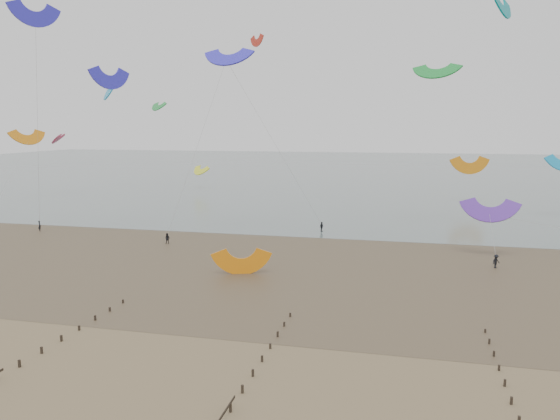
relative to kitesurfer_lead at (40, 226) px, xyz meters
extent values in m
plane|color=brown|center=(48.47, -44.69, -0.94)|extent=(500.00, 500.00, 0.00)
plane|color=#475654|center=(48.47, 155.31, -0.91)|extent=(500.00, 500.00, 0.00)
plane|color=#473A28|center=(48.47, -9.69, -0.92)|extent=(500.00, 500.00, 0.00)
ellipsoid|color=slate|center=(30.47, -22.69, -0.93)|extent=(23.60, 14.36, 0.01)
ellipsoid|color=slate|center=(60.47, -6.69, -0.93)|extent=(33.64, 18.32, 0.01)
ellipsoid|color=slate|center=(8.47, -4.69, -0.93)|extent=(26.95, 14.22, 0.01)
cube|color=black|center=(34.47, -48.48, -0.68)|extent=(0.16, 0.16, 0.62)
cube|color=black|center=(34.47, -45.85, -0.69)|extent=(0.16, 0.16, 0.59)
cube|color=black|center=(34.47, -43.21, -0.71)|extent=(0.16, 0.16, 0.57)
cube|color=black|center=(34.47, -40.58, -0.72)|extent=(0.16, 0.16, 0.54)
cube|color=black|center=(34.47, -37.95, -0.73)|extent=(0.16, 0.16, 0.51)
cube|color=black|center=(34.47, -35.32, -0.75)|extent=(0.16, 0.16, 0.48)
cube|color=black|center=(34.47, -32.69, -0.76)|extent=(0.16, 0.16, 0.45)
cube|color=black|center=(52.47, -51.11, -0.66)|extent=(0.16, 0.16, 0.65)
cube|color=black|center=(52.47, -48.48, -0.68)|extent=(0.16, 0.16, 0.62)
cube|color=black|center=(52.47, -45.85, -0.69)|extent=(0.16, 0.16, 0.59)
cube|color=black|center=(52.47, -43.21, -0.71)|extent=(0.16, 0.16, 0.57)
cube|color=black|center=(52.47, -40.58, -0.72)|extent=(0.16, 0.16, 0.54)
cube|color=black|center=(52.47, -37.95, -0.73)|extent=(0.16, 0.16, 0.51)
cube|color=black|center=(52.47, -35.32, -0.75)|extent=(0.16, 0.16, 0.48)
cube|color=black|center=(52.47, -32.69, -0.76)|extent=(0.16, 0.16, 0.45)
cube|color=black|center=(70.47, -45.85, -0.69)|extent=(0.16, 0.16, 0.59)
cube|color=black|center=(70.47, -43.21, -0.71)|extent=(0.16, 0.16, 0.57)
cube|color=black|center=(70.47, -40.58, -0.72)|extent=(0.16, 0.16, 0.54)
cube|color=black|center=(70.47, -37.95, -0.73)|extent=(0.16, 0.16, 0.51)
cube|color=black|center=(70.47, -35.32, -0.75)|extent=(0.16, 0.16, 0.48)
cube|color=black|center=(70.47, -32.69, -0.76)|extent=(0.16, 0.16, 0.45)
imported|color=black|center=(0.00, 0.00, 0.00)|extent=(0.82, 0.77, 1.88)
imported|color=black|center=(74.82, -8.45, -0.02)|extent=(1.34, 1.30, 1.84)
imported|color=black|center=(48.66, 11.12, -0.07)|extent=(0.80, 1.10, 1.74)
imported|color=black|center=(26.49, -4.45, -0.09)|extent=(0.86, 0.69, 1.69)
camera|label=1|loc=(63.21, -82.57, 17.51)|focal=35.00mm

